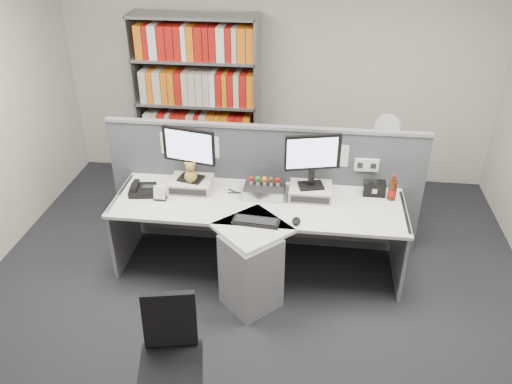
# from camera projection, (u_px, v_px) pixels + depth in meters

# --- Properties ---
(ground) EXTENTS (5.50, 5.50, 0.00)m
(ground) POSITION_uv_depth(u_px,v_px,m) (246.00, 328.00, 4.28)
(ground) COLOR #23252A
(ground) RESTS_ON ground
(room_shell) EXTENTS (5.04, 5.54, 2.72)m
(room_shell) POSITION_uv_depth(u_px,v_px,m) (244.00, 126.00, 3.38)
(room_shell) COLOR beige
(room_shell) RESTS_ON ground
(partition) EXTENTS (3.00, 0.08, 1.27)m
(partition) POSITION_uv_depth(u_px,v_px,m) (264.00, 186.00, 5.03)
(partition) COLOR #4B4E55
(partition) RESTS_ON ground
(desk) EXTENTS (2.60, 1.20, 0.72)m
(desk) POSITION_uv_depth(u_px,v_px,m) (255.00, 241.00, 4.56)
(desk) COLOR silver
(desk) RESTS_ON ground
(monitor_riser_left) EXTENTS (0.38, 0.31, 0.10)m
(monitor_riser_left) POSITION_uv_depth(u_px,v_px,m) (191.00, 184.00, 4.80)
(monitor_riser_left) COLOR #BDB49D
(monitor_riser_left) RESTS_ON desk
(monitor_riser_right) EXTENTS (0.38, 0.31, 0.10)m
(monitor_riser_right) POSITION_uv_depth(u_px,v_px,m) (310.00, 191.00, 4.69)
(monitor_riser_right) COLOR #BDB49D
(monitor_riser_right) RESTS_ON desk
(monitor_left) EXTENTS (0.49, 0.20, 0.50)m
(monitor_left) POSITION_uv_depth(u_px,v_px,m) (189.00, 150.00, 4.63)
(monitor_left) COLOR black
(monitor_left) RESTS_ON monitor_riser_left
(monitor_right) EXTENTS (0.49, 0.21, 0.50)m
(monitor_right) POSITION_uv_depth(u_px,v_px,m) (313.00, 157.00, 4.51)
(monitor_right) COLOR black
(monitor_right) RESTS_ON monitor_riser_right
(desktop_pc) EXTENTS (0.36, 0.33, 0.10)m
(desktop_pc) POSITION_uv_depth(u_px,v_px,m) (265.00, 189.00, 4.73)
(desktop_pc) COLOR black
(desktop_pc) RESTS_ON desk
(figurines) EXTENTS (0.29, 0.05, 0.09)m
(figurines) POSITION_uv_depth(u_px,v_px,m) (263.00, 180.00, 4.67)
(figurines) COLOR #BDB49D
(figurines) RESTS_ON desktop_pc
(keyboard) EXTENTS (0.41, 0.18, 0.03)m
(keyboard) POSITION_uv_depth(u_px,v_px,m) (256.00, 221.00, 4.33)
(keyboard) COLOR black
(keyboard) RESTS_ON desk
(mouse) EXTENTS (0.07, 0.11, 0.04)m
(mouse) POSITION_uv_depth(u_px,v_px,m) (296.00, 221.00, 4.32)
(mouse) COLOR black
(mouse) RESTS_ON desk
(desk_phone) EXTENTS (0.26, 0.24, 0.10)m
(desk_phone) POSITION_uv_depth(u_px,v_px,m) (142.00, 190.00, 4.74)
(desk_phone) COLOR black
(desk_phone) RESTS_ON desk
(desk_calendar) EXTENTS (0.11, 0.08, 0.13)m
(desk_calendar) POSITION_uv_depth(u_px,v_px,m) (160.00, 194.00, 4.64)
(desk_calendar) COLOR black
(desk_calendar) RESTS_ON desk
(plush_toy) EXTENTS (0.12, 0.12, 0.20)m
(plush_toy) POSITION_uv_depth(u_px,v_px,m) (191.00, 174.00, 4.69)
(plush_toy) COLOR #A67E37
(plush_toy) RESTS_ON monitor_riser_left
(speaker) EXTENTS (0.20, 0.11, 0.13)m
(speaker) POSITION_uv_depth(u_px,v_px,m) (374.00, 188.00, 4.70)
(speaker) COLOR black
(speaker) RESTS_ON desk
(cola_bottle) EXTENTS (0.08, 0.08, 0.25)m
(cola_bottle) POSITION_uv_depth(u_px,v_px,m) (392.00, 190.00, 4.62)
(cola_bottle) COLOR #3F190A
(cola_bottle) RESTS_ON desk
(shelving_unit) EXTENTS (1.41, 0.40, 2.00)m
(shelving_unit) POSITION_uv_depth(u_px,v_px,m) (198.00, 106.00, 5.99)
(shelving_unit) COLOR gray
(shelving_unit) RESTS_ON ground
(filing_cabinet) EXTENTS (0.45, 0.61, 0.70)m
(filing_cabinet) POSITION_uv_depth(u_px,v_px,m) (380.00, 183.00, 5.69)
(filing_cabinet) COLOR gray
(filing_cabinet) RESTS_ON ground
(desk_fan) EXTENTS (0.26, 0.16, 0.45)m
(desk_fan) POSITION_uv_depth(u_px,v_px,m) (387.00, 129.00, 5.37)
(desk_fan) COLOR white
(desk_fan) RESTS_ON filing_cabinet
(office_chair) EXTENTS (0.57, 0.56, 0.86)m
(office_chair) POSITION_uv_depth(u_px,v_px,m) (171.00, 355.00, 3.44)
(office_chair) COLOR silver
(office_chair) RESTS_ON ground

